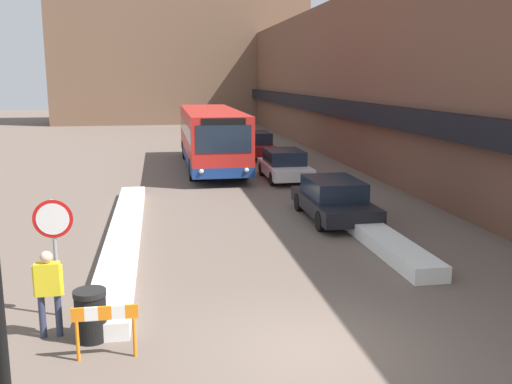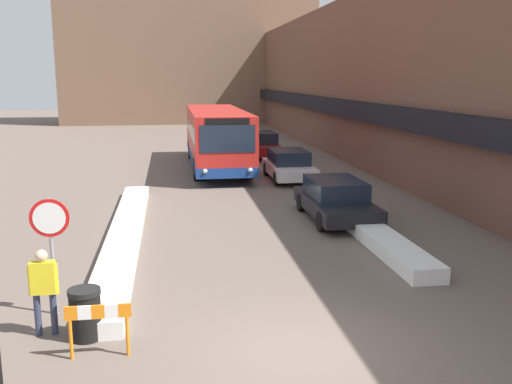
# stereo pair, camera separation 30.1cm
# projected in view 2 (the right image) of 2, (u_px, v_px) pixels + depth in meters

# --- Properties ---
(ground_plane) EXTENTS (160.00, 160.00, 0.00)m
(ground_plane) POSITION_uv_depth(u_px,v_px,m) (304.00, 350.00, 9.96)
(ground_plane) COLOR #66564C
(building_row_right) EXTENTS (5.50, 60.00, 9.08)m
(building_row_right) POSITION_uv_depth(u_px,v_px,m) (376.00, 80.00, 33.79)
(building_row_right) COLOR brown
(building_row_right) RESTS_ON ground_plane
(building_backdrop_far) EXTENTS (26.00, 8.00, 15.49)m
(building_backdrop_far) POSITION_uv_depth(u_px,v_px,m) (189.00, 48.00, 60.09)
(building_backdrop_far) COLOR brown
(building_backdrop_far) RESTS_ON ground_plane
(snow_bank_left) EXTENTS (0.90, 13.28, 0.35)m
(snow_bank_left) POSITION_uv_depth(u_px,v_px,m) (125.00, 234.00, 16.70)
(snow_bank_left) COLOR silver
(snow_bank_left) RESTS_ON ground_plane
(snow_bank_right) EXTENTS (0.90, 8.55, 0.41)m
(snow_bank_right) POSITION_uv_depth(u_px,v_px,m) (368.00, 229.00, 17.13)
(snow_bank_right) COLOR silver
(snow_bank_right) RESTS_ON ground_plane
(city_bus) EXTENTS (2.73, 11.87, 3.05)m
(city_bus) POSITION_uv_depth(u_px,v_px,m) (216.00, 136.00, 29.81)
(city_bus) COLOR red
(city_bus) RESTS_ON ground_plane
(parked_car_front) EXTENTS (1.92, 4.53, 1.36)m
(parked_car_front) POSITION_uv_depth(u_px,v_px,m) (336.00, 199.00, 19.06)
(parked_car_front) COLOR black
(parked_car_front) RESTS_ON ground_plane
(parked_car_middle) EXTENTS (1.88, 4.38, 1.39)m
(parked_car_middle) POSITION_uv_depth(u_px,v_px,m) (289.00, 165.00, 26.48)
(parked_car_middle) COLOR silver
(parked_car_middle) RESTS_ON ground_plane
(parked_car_back) EXTENTS (1.89, 4.76, 1.50)m
(parked_car_back) POSITION_uv_depth(u_px,v_px,m) (262.00, 144.00, 34.26)
(parked_car_back) COLOR maroon
(parked_car_back) RESTS_ON ground_plane
(stop_sign) EXTENTS (0.76, 0.08, 2.38)m
(stop_sign) POSITION_uv_depth(u_px,v_px,m) (50.00, 231.00, 11.16)
(stop_sign) COLOR gray
(stop_sign) RESTS_ON ground_plane
(pedestrian) EXTENTS (0.53, 0.22, 1.64)m
(pedestrian) POSITION_uv_depth(u_px,v_px,m) (44.00, 284.00, 10.39)
(pedestrian) COLOR #333851
(pedestrian) RESTS_ON ground_plane
(trash_bin) EXTENTS (0.59, 0.59, 0.95)m
(trash_bin) POSITION_uv_depth(u_px,v_px,m) (85.00, 314.00, 10.33)
(trash_bin) COLOR black
(trash_bin) RESTS_ON ground_plane
(construction_barricade) EXTENTS (1.10, 0.06, 0.94)m
(construction_barricade) POSITION_uv_depth(u_px,v_px,m) (98.00, 320.00, 9.60)
(construction_barricade) COLOR orange
(construction_barricade) RESTS_ON ground_plane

